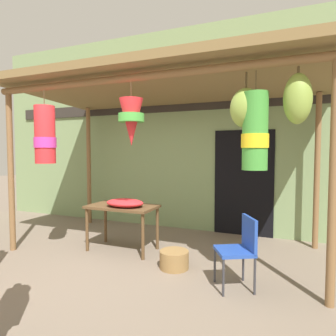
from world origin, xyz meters
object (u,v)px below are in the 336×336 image
object	(u,v)px
display_table	(122,211)
flower_heap_on_table	(125,203)
wicker_basket_by_table	(174,260)
folding_chair	(241,246)

from	to	relation	value
display_table	flower_heap_on_table	distance (m)	0.21
display_table	wicker_basket_by_table	world-z (taller)	display_table
flower_heap_on_table	folding_chair	xyz separation A→B (m)	(1.86, -0.53, -0.29)
folding_chair	wicker_basket_by_table	xyz separation A→B (m)	(-0.93, 0.24, -0.38)
flower_heap_on_table	wicker_basket_by_table	distance (m)	1.19
flower_heap_on_table	folding_chair	world-z (taller)	flower_heap_on_table
flower_heap_on_table	wicker_basket_by_table	xyz separation A→B (m)	(0.94, -0.29, -0.67)
wicker_basket_by_table	folding_chair	bearing A→B (deg)	-14.65
wicker_basket_by_table	flower_heap_on_table	bearing A→B (deg)	162.80
folding_chair	wicker_basket_by_table	world-z (taller)	folding_chair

